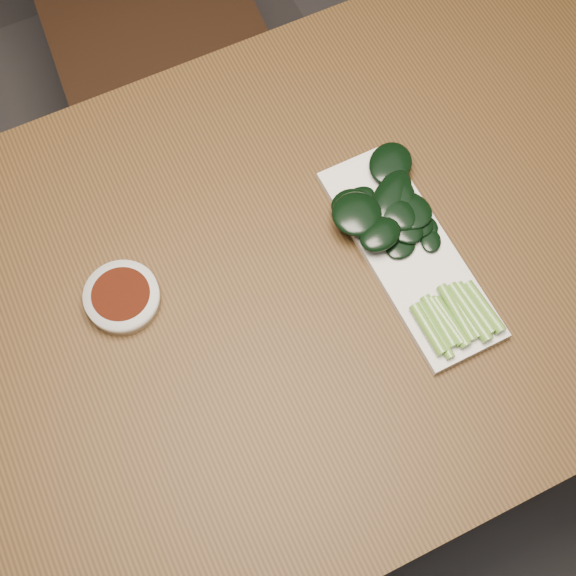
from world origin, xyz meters
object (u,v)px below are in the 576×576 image
(sauce_bowl, at_px, (122,298))
(gai_lan, at_px, (402,232))
(table, at_px, (275,302))
(serving_plate, at_px, (409,253))

(sauce_bowl, height_order, gai_lan, gai_lan)
(table, relative_size, gai_lan, 4.13)
(sauce_bowl, bearing_deg, serving_plate, -15.65)
(table, distance_m, gai_lan, 0.21)
(sauce_bowl, xyz_separation_m, gai_lan, (0.38, -0.08, 0.01))
(sauce_bowl, height_order, serving_plate, sauce_bowl)
(table, height_order, sauce_bowl, sauce_bowl)
(serving_plate, distance_m, gai_lan, 0.03)
(serving_plate, height_order, gai_lan, gai_lan)
(sauce_bowl, distance_m, serving_plate, 0.40)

